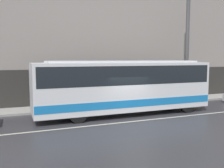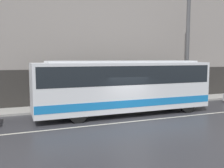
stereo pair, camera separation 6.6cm
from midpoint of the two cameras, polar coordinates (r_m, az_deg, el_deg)
The scene contains 6 objects.
ground_plane at distance 14.53m, azimuth 5.18°, elevation -8.50°, with size 60.00×60.00×0.00m, color #333338.
sidewalk at distance 19.12m, azimuth -1.77°, elevation -4.80°, with size 60.00×2.25×0.14m.
building_facade at distance 20.09m, azimuth -3.07°, elevation 11.15°, with size 60.00×0.35×11.33m.
lane_stripe at distance 14.53m, azimuth 5.18°, elevation -8.49°, with size 54.00×0.14×0.01m.
transit_bus at distance 16.08m, azimuth 2.96°, elevation -0.05°, with size 11.50×2.59×3.46m.
utility_pole_near at distance 21.78m, azimuth 16.93°, elevation 7.47°, with size 0.30×0.30×8.36m.
Camera 2 is at (-6.34, -12.58, 3.58)m, focal length 40.00 mm.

